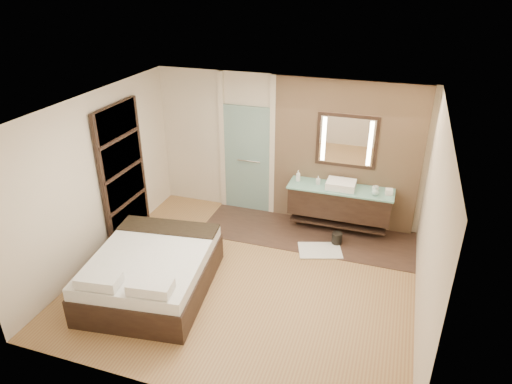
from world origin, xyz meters
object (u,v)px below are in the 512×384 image
(bed, at_px, (152,272))
(mirror_unit, at_px, (347,141))
(vanity, at_px, (340,202))
(waste_bin, at_px, (337,239))

(bed, bearing_deg, mirror_unit, 43.12)
(vanity, xyz_separation_m, bed, (-2.34, -2.61, -0.26))
(bed, height_order, waste_bin, bed)
(vanity, bearing_deg, waste_bin, -82.29)
(vanity, relative_size, bed, 0.83)
(bed, bearing_deg, waste_bin, 33.76)
(mirror_unit, bearing_deg, vanity, -90.00)
(vanity, distance_m, bed, 3.51)
(mirror_unit, relative_size, bed, 0.48)
(bed, bearing_deg, vanity, 40.65)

